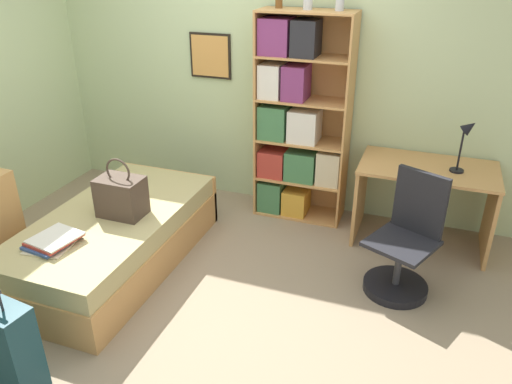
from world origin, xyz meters
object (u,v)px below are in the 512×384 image
Objects in this scene: desk_lamp at (467,136)px; handbag at (121,196)px; bed at (116,238)px; book_stack_on_bed at (54,240)px; desk at (425,191)px; bookcase at (294,125)px; desk_chair at (403,255)px.

handbag is at bearing -154.70° from desk_lamp.
book_stack_on_bed reaches higher than bed.
desk is at bearing 27.43° from bed.
desk is (2.27, 1.18, 0.26)m from bed.
bookcase is at bearing 52.74° from handbag.
book_stack_on_bed is 0.42× the size of desk_chair.
handbag is (0.10, 0.01, 0.39)m from bed.
bookcase is at bearing 141.60° from desk_chair.
desk is (2.17, 1.16, -0.12)m from handbag.
book_stack_on_bed is at bearing -123.05° from bookcase.
handbag is 1.05× the size of desk_lamp.
book_stack_on_bed is (-0.21, -0.54, -0.13)m from handbag.
handbag is 0.59m from book_stack_on_bed.
desk_chair is (-0.09, -0.74, -0.20)m from desk.
handbag is at bearing -127.26° from bookcase.
bed is at bearing -152.57° from desk.
desk is 2.46× the size of desk_lamp.
desk is 0.77m from desk_chair.
bed is 0.40m from handbag.
handbag is at bearing 8.14° from bed.
desk_lamp is (0.23, -0.03, 0.52)m from desk.
handbag reaches higher than bed.
bed is 2.57m from desk.
bookcase reaches higher than desk_chair.
handbag reaches higher than book_stack_on_bed.
desk_lamp is at bearing 25.30° from handbag.
bookcase is (1.19, 1.84, 0.40)m from book_stack_on_bed.
desk_lamp is at bearing -6.40° from bookcase.
book_stack_on_bed is at bearing -111.10° from handbag.
desk_chair reaches higher than desk.
desk_chair is at bearing -38.40° from bookcase.
handbag is 1.24× the size of book_stack_on_bed.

